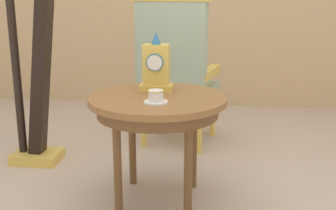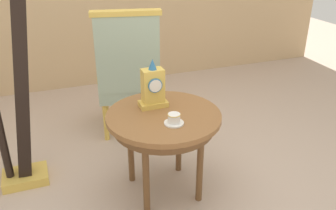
# 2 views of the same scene
# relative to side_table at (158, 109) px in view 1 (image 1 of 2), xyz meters

# --- Properties ---
(ground_plane) EXTENTS (10.00, 10.00, 0.00)m
(ground_plane) POSITION_rel_side_table_xyz_m (0.03, -0.01, -0.54)
(ground_plane) COLOR #BCA38E
(side_table) EXTENTS (0.76, 0.76, 0.61)m
(side_table) POSITION_rel_side_table_xyz_m (0.00, 0.00, 0.00)
(side_table) COLOR brown
(side_table) RESTS_ON ground
(teacup_left) EXTENTS (0.12, 0.12, 0.07)m
(teacup_left) POSITION_rel_side_table_xyz_m (0.01, -0.15, 0.10)
(teacup_left) COLOR white
(teacup_left) RESTS_ON side_table
(mantel_clock) EXTENTS (0.19, 0.11, 0.34)m
(mantel_clock) POSITION_rel_side_table_xyz_m (-0.03, 0.13, 0.21)
(mantel_clock) COLOR gold
(mantel_clock) RESTS_ON side_table
(armchair) EXTENTS (0.64, 0.63, 1.14)m
(armchair) POSITION_rel_side_table_xyz_m (-0.00, 0.91, 0.05)
(armchair) COLOR #9EB299
(armchair) RESTS_ON ground
(harp) EXTENTS (0.40, 0.24, 1.83)m
(harp) POSITION_rel_side_table_xyz_m (-0.90, 0.45, 0.20)
(harp) COLOR gold
(harp) RESTS_ON ground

